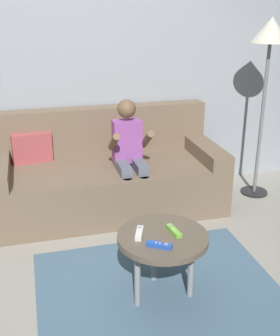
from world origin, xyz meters
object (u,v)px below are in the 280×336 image
(game_remote_lime_near_edge, at_px, (174,231))
(person_seated_on_couch, at_px, (130,152))
(game_remote_white_center, at_px, (139,233))
(game_remote_blue_far_corner, at_px, (159,245))
(couch, at_px, (105,176))
(coffee_table, at_px, (163,242))
(floor_lamp, at_px, (270,44))

(game_remote_lime_near_edge, bearing_deg, person_seated_on_couch, 90.04)
(person_seated_on_couch, height_order, game_remote_white_center, person_seated_on_couch)
(game_remote_white_center, xyz_separation_m, game_remote_blue_far_corner, (0.07, -0.15, 0.00))
(couch, xyz_separation_m, game_remote_blue_far_corner, (0.04, -1.38, 0.15))
(game_remote_lime_near_edge, distance_m, game_remote_blue_far_corner, 0.18)
(game_remote_blue_far_corner, bearing_deg, couch, 91.83)
(coffee_table, bearing_deg, game_remote_blue_far_corner, -115.66)
(couch, xyz_separation_m, person_seated_on_couch, (0.17, -0.18, 0.26))
(game_remote_lime_near_edge, distance_m, game_remote_white_center, 0.20)
(couch, distance_m, person_seated_on_couch, 0.36)
(coffee_table, bearing_deg, game_remote_white_center, 166.02)
(coffee_table, xyz_separation_m, game_remote_white_center, (-0.13, 0.03, 0.06))
(game_remote_lime_near_edge, bearing_deg, couch, 97.70)
(game_remote_blue_far_corner, bearing_deg, person_seated_on_couch, 84.07)
(game_remote_lime_near_edge, distance_m, floor_lamp, 1.91)
(couch, bearing_deg, person_seated_on_couch, -46.80)
(floor_lamp, bearing_deg, game_remote_blue_far_corner, -135.51)
(game_remote_lime_near_edge, height_order, game_remote_white_center, same)
(person_seated_on_couch, relative_size, game_remote_white_center, 6.58)
(couch, height_order, game_remote_blue_far_corner, couch)
(coffee_table, bearing_deg, person_seated_on_couch, 86.46)
(game_remote_lime_near_edge, bearing_deg, game_remote_blue_far_corner, -134.65)
(coffee_table, relative_size, floor_lamp, 0.34)
(couch, xyz_separation_m, game_remote_white_center, (-0.03, -1.23, 0.15))
(game_remote_lime_near_edge, height_order, game_remote_blue_far_corner, same)
(game_remote_white_center, bearing_deg, coffee_table, -13.98)
(person_seated_on_couch, height_order, game_remote_lime_near_edge, person_seated_on_couch)
(person_seated_on_couch, distance_m, game_remote_lime_near_edge, 1.08)
(floor_lamp, bearing_deg, game_remote_lime_near_edge, -135.60)
(game_remote_white_center, distance_m, floor_lamp, 2.03)
(couch, distance_m, coffee_table, 1.27)
(person_seated_on_couch, bearing_deg, game_remote_blue_far_corner, -95.93)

